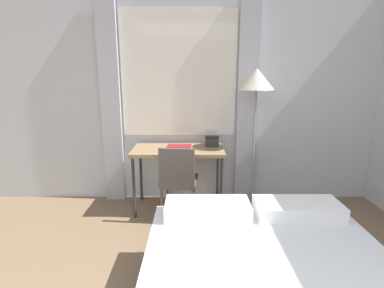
# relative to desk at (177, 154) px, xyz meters

# --- Properties ---
(wall_back_with_window) EXTENTS (5.39, 0.13, 2.70)m
(wall_back_with_window) POSITION_rel_desk_xyz_m (0.24, 0.36, 0.67)
(wall_back_with_window) COLOR silver
(wall_back_with_window) RESTS_ON ground_plane
(desk) EXTENTS (1.07, 0.56, 0.76)m
(desk) POSITION_rel_desk_xyz_m (0.00, 0.00, 0.00)
(desk) COLOR #937551
(desk) RESTS_ON ground_plane
(desk_chair) EXTENTS (0.44, 0.44, 0.86)m
(desk_chair) POSITION_rel_desk_xyz_m (0.01, -0.29, -0.19)
(desk_chair) COLOR #59514C
(desk_chair) RESTS_ON ground_plane
(standing_lamp) EXTENTS (0.40, 0.40, 1.67)m
(standing_lamp) POSITION_rel_desk_xyz_m (0.89, 0.03, 0.76)
(standing_lamp) COLOR #4C4C51
(standing_lamp) RESTS_ON ground_plane
(telephone) EXTENTS (0.17, 0.16, 0.12)m
(telephone) POSITION_rel_desk_xyz_m (0.41, 0.14, 0.12)
(telephone) COLOR #2D2D2D
(telephone) RESTS_ON desk
(book) EXTENTS (0.29, 0.20, 0.02)m
(book) POSITION_rel_desk_xyz_m (0.01, 0.04, 0.08)
(book) COLOR maroon
(book) RESTS_ON desk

